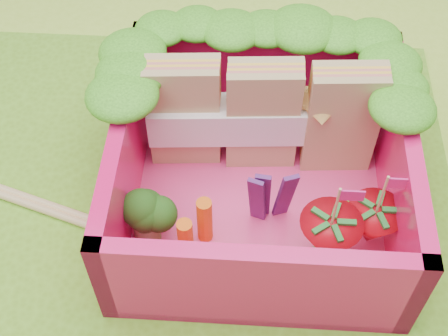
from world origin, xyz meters
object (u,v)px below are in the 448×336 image
sandwich_stack (264,116)px  strawberry_right (372,226)px  bento_box (261,166)px  strawberry_left (328,239)px  broccoli (145,217)px

sandwich_stack → strawberry_right: bearing=-44.0°
bento_box → strawberry_right: bento_box is taller
strawberry_left → strawberry_right: size_ratio=1.05×
bento_box → broccoli: (-0.50, -0.27, -0.06)m
strawberry_right → sandwich_stack: bearing=136.0°
strawberry_left → sandwich_stack: bearing=117.6°
strawberry_right → bento_box: bearing=155.4°
broccoli → strawberry_right: (1.00, 0.04, -0.04)m
broccoli → strawberry_right: strawberry_right is taller
bento_box → strawberry_right: bearing=-24.6°
strawberry_left → strawberry_right: bearing=24.2°
bento_box → strawberry_right: 0.56m
bento_box → strawberry_left: strawberry_left is taller
bento_box → strawberry_left: size_ratio=2.55×
bento_box → strawberry_left: bearing=-46.5°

